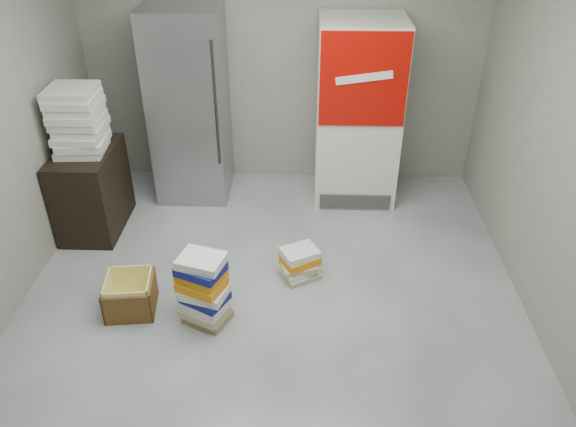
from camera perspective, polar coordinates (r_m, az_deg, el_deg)
The scene contains 10 objects.
ground at distance 4.29m, azimuth -1.95°, elevation -12.15°, with size 5.00×5.00×0.00m, color #AFAFAA.
room_shell at distance 3.28m, azimuth -2.53°, elevation 10.75°, with size 4.04×5.04×2.82m.
steel_fridge at distance 5.68m, azimuth -9.98°, elevation 10.75°, with size 0.70×0.72×1.90m.
coke_cooler at distance 5.60m, azimuth 7.09°, elevation 10.16°, with size 0.80×0.73×1.80m.
wood_shelf at distance 5.52m, azimuth -19.30°, elevation 2.28°, with size 0.50×0.80×0.80m, color black.
supply_box_stack at distance 5.22m, azimuth -20.57°, elevation 8.83°, with size 0.45×0.44×0.58m.
phonebook_stack_main at distance 4.24m, azimuth -8.56°, elevation -7.67°, with size 0.41×0.38×0.60m.
phonebook_stack_side at distance 4.73m, azimuth 1.19°, elevation -5.07°, with size 0.37×0.36×0.26m.
cardboard_box at distance 4.58m, azimuth -15.70°, elevation -8.12°, with size 0.41×0.41×0.30m.
bucket_lid at distance 4.56m, azimuth -9.09°, elevation -8.75°, with size 0.28×0.28×0.08m, color gold.
Camera 1 is at (0.25, -3.04, 3.02)m, focal length 35.00 mm.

